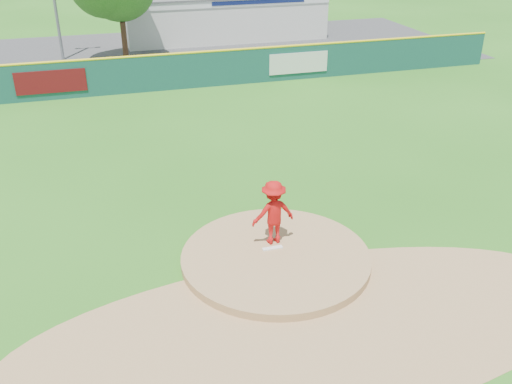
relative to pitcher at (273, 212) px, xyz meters
name	(u,v)px	position (x,y,z in m)	size (l,w,h in m)	color
ground	(276,261)	(-0.14, -0.68, -1.25)	(120.00, 120.00, 0.00)	#286B19
pitchers_mound	(276,261)	(-0.14, -0.68, -1.25)	(5.50, 5.50, 0.50)	#9E774C
pitching_rubber	(273,248)	(-0.14, -0.38, -0.98)	(0.60, 0.15, 0.04)	white
infield_dirt_arc	(314,326)	(-0.14, -3.68, -1.24)	(15.40, 15.40, 0.01)	#9E774C
parking_lot	(153,54)	(-0.14, 26.32, -1.24)	(44.00, 16.00, 0.02)	#38383A
pitcher	(273,212)	(0.00, 0.00, 0.00)	(1.29, 0.74, 1.99)	#B60F0F
van	(170,64)	(0.17, 20.56, -0.63)	(1.99, 4.31, 1.20)	white
pool_building_grp	(220,13)	(5.86, 31.31, 0.42)	(15.20, 8.20, 3.31)	silver
fence_banners	(182,72)	(0.32, 17.24, -0.25)	(17.45, 0.04, 1.20)	#5E0D11
outfield_fence	(173,70)	(-0.14, 17.32, -0.16)	(40.00, 0.14, 2.07)	#154642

